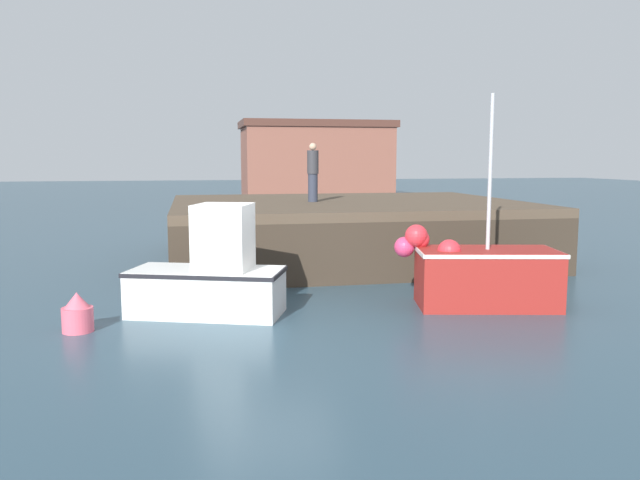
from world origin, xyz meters
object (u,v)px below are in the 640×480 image
fishing_boat_near_right (482,274)px  mooring_buoy_foreground (77,314)px  dockworker (313,172)px  fishing_boat_near_left (211,277)px

fishing_boat_near_right → mooring_buoy_foreground: bearing=-177.2°
fishing_boat_near_right → mooring_buoy_foreground: (-7.97, -0.40, -0.37)m
fishing_boat_near_right → dockworker: 7.33m
fishing_boat_near_right → dockworker: size_ratio=2.50×
fishing_boat_near_left → fishing_boat_near_right: bearing=-4.0°
fishing_boat_near_left → dockworker: bearing=62.6°
fishing_boat_near_right → dockworker: bearing=109.4°
dockworker → mooring_buoy_foreground: (-5.63, -7.05, -2.35)m
fishing_boat_near_left → mooring_buoy_foreground: (-2.39, -0.78, -0.45)m
dockworker → mooring_buoy_foreground: size_ratio=2.44×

